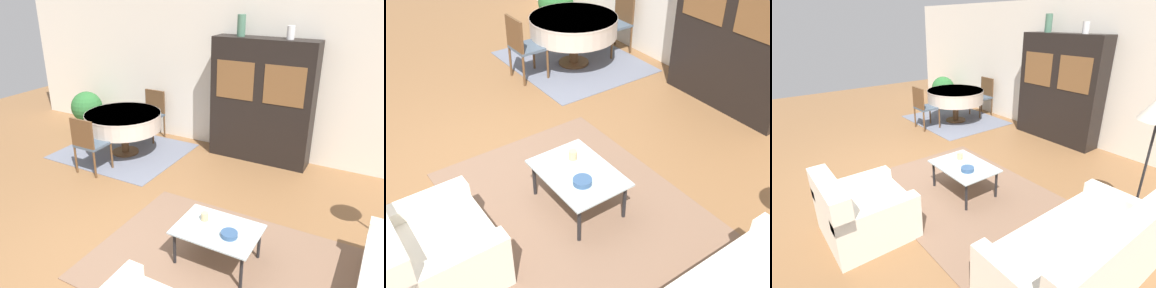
% 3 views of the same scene
% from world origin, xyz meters
% --- Properties ---
extents(ground_plane, '(14.00, 14.00, 0.00)m').
position_xyz_m(ground_plane, '(0.00, 0.00, 0.00)').
color(ground_plane, brown).
extents(wall_back, '(10.00, 0.06, 2.70)m').
position_xyz_m(wall_back, '(0.00, 3.63, 1.35)').
color(wall_back, silver).
rests_on(wall_back, ground_plane).
extents(area_rug, '(2.91, 2.06, 0.01)m').
position_xyz_m(area_rug, '(1.09, 0.53, 0.01)').
color(area_rug, brown).
rests_on(area_rug, ground_plane).
extents(dining_rug, '(2.16, 1.86, 0.01)m').
position_xyz_m(dining_rug, '(-1.82, 2.45, 0.01)').
color(dining_rug, slate).
rests_on(dining_rug, ground_plane).
extents(coffee_table, '(0.90, 0.64, 0.42)m').
position_xyz_m(coffee_table, '(0.98, 0.57, 0.39)').
color(coffee_table, black).
rests_on(coffee_table, area_rug).
extents(display_cabinet, '(1.71, 0.43, 2.08)m').
position_xyz_m(display_cabinet, '(0.45, 3.37, 1.04)').
color(display_cabinet, black).
rests_on(display_cabinet, ground_plane).
extents(dining_table, '(1.35, 1.35, 0.76)m').
position_xyz_m(dining_table, '(-1.76, 2.41, 0.62)').
color(dining_table, brown).
rests_on(dining_table, dining_rug).
extents(dining_chair_near, '(0.44, 0.44, 0.94)m').
position_xyz_m(dining_chair_near, '(-1.76, 1.52, 0.55)').
color(dining_chair_near, brown).
rests_on(dining_chair_near, dining_rug).
extents(dining_chair_far, '(0.44, 0.44, 0.94)m').
position_xyz_m(dining_chair_far, '(-1.76, 3.31, 0.55)').
color(dining_chair_far, brown).
rests_on(dining_chair_far, dining_rug).
extents(cup, '(0.08, 0.08, 0.10)m').
position_xyz_m(cup, '(0.78, 0.64, 0.47)').
color(cup, tan).
rests_on(cup, coffee_table).
extents(bowl, '(0.18, 0.18, 0.05)m').
position_xyz_m(bowl, '(1.14, 0.50, 0.45)').
color(bowl, '#33517A').
rests_on(bowl, coffee_table).
extents(vase_tall, '(0.14, 0.14, 0.34)m').
position_xyz_m(vase_tall, '(0.02, 3.37, 2.25)').
color(vase_tall, '#4C7A60').
rests_on(vase_tall, display_cabinet).
extents(vase_short, '(0.12, 0.12, 0.20)m').
position_xyz_m(vase_short, '(0.83, 3.37, 2.19)').
color(vase_short, white).
rests_on(vase_short, display_cabinet).
extents(potted_plant, '(0.65, 0.65, 0.81)m').
position_xyz_m(potted_plant, '(-3.25, 3.06, 0.46)').
color(potted_plant, '#93664C').
rests_on(potted_plant, ground_plane).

